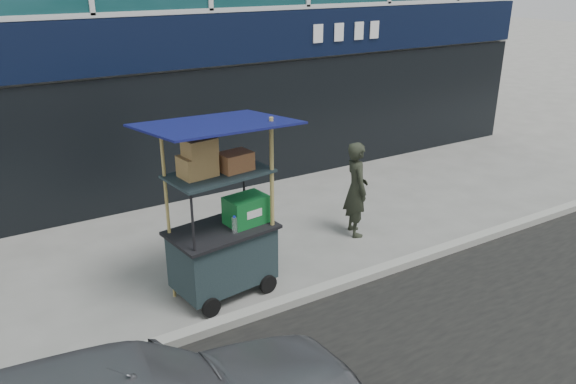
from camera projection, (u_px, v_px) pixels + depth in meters
ground at (335, 281)px, 7.89m from camera, size 80.00×80.00×0.00m
curb at (344, 283)px, 7.71m from camera, size 80.00×0.18×0.12m
vendor_cart at (223, 234)px, 7.32m from camera, size 1.97×1.51×2.45m
vendor_man at (356, 189)px, 9.01m from camera, size 0.53×0.66×1.57m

